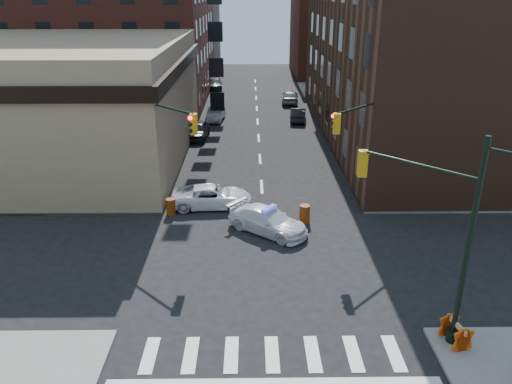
{
  "coord_description": "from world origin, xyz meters",
  "views": [
    {
      "loc": [
        -0.77,
        -21.52,
        12.46
      ],
      "look_at": [
        -0.46,
        3.66,
        2.2
      ],
      "focal_mm": 35.0,
      "sensor_mm": 36.0,
      "label": 1
    }
  ],
  "objects_px": {
    "parked_car_wfar": "(216,114)",
    "parked_car_enear": "(298,115)",
    "barricade_se_a": "(456,333)",
    "police_car": "(268,221)",
    "pedestrian_a": "(127,192)",
    "barrel_bank": "(171,207)",
    "barrel_road": "(305,214)",
    "barricade_nw_a": "(117,199)",
    "pedestrian_b": "(85,197)",
    "pickup": "(212,196)",
    "parked_car_wnear": "(197,130)"
  },
  "relations": [
    {
      "from": "parked_car_wfar",
      "to": "barricade_nw_a",
      "type": "distance_m",
      "value": 22.57
    },
    {
      "from": "barrel_road",
      "to": "barricade_nw_a",
      "type": "distance_m",
      "value": 11.42
    },
    {
      "from": "parked_car_wfar",
      "to": "pedestrian_a",
      "type": "bearing_deg",
      "value": -94.82
    },
    {
      "from": "barricade_se_a",
      "to": "barrel_bank",
      "type": "bearing_deg",
      "value": 34.09
    },
    {
      "from": "pedestrian_a",
      "to": "barrel_bank",
      "type": "height_order",
      "value": "pedestrian_a"
    },
    {
      "from": "parked_car_wfar",
      "to": "parked_car_enear",
      "type": "xyz_separation_m",
      "value": [
        8.39,
        -0.36,
        -0.02
      ]
    },
    {
      "from": "parked_car_enear",
      "to": "pedestrian_b",
      "type": "height_order",
      "value": "pedestrian_b"
    },
    {
      "from": "parked_car_wfar",
      "to": "barricade_nw_a",
      "type": "height_order",
      "value": "parked_car_wfar"
    },
    {
      "from": "barrel_bank",
      "to": "barricade_nw_a",
      "type": "distance_m",
      "value": 3.5
    },
    {
      "from": "parked_car_wnear",
      "to": "barrel_bank",
      "type": "bearing_deg",
      "value": -86.44
    },
    {
      "from": "parked_car_wnear",
      "to": "pedestrian_b",
      "type": "distance_m",
      "value": 16.76
    },
    {
      "from": "pedestrian_b",
      "to": "barrel_bank",
      "type": "bearing_deg",
      "value": 5.43
    },
    {
      "from": "police_car",
      "to": "barrel_road",
      "type": "relative_size",
      "value": 4.45
    },
    {
      "from": "pedestrian_a",
      "to": "barrel_bank",
      "type": "relative_size",
      "value": 1.58
    },
    {
      "from": "barrel_bank",
      "to": "barricade_nw_a",
      "type": "xyz_separation_m",
      "value": [
        -3.39,
        0.86,
        0.17
      ]
    },
    {
      "from": "pedestrian_a",
      "to": "pedestrian_b",
      "type": "distance_m",
      "value": 2.43
    },
    {
      "from": "parked_car_wnear",
      "to": "pedestrian_a",
      "type": "bearing_deg",
      "value": -97.1
    },
    {
      "from": "barrel_road",
      "to": "barricade_nw_a",
      "type": "relative_size",
      "value": 0.77
    },
    {
      "from": "barrel_road",
      "to": "barrel_bank",
      "type": "height_order",
      "value": "barrel_road"
    },
    {
      "from": "police_car",
      "to": "barricade_nw_a",
      "type": "relative_size",
      "value": 3.44
    },
    {
      "from": "pedestrian_b",
      "to": "barrel_bank",
      "type": "height_order",
      "value": "pedestrian_b"
    },
    {
      "from": "pickup",
      "to": "barricade_nw_a",
      "type": "bearing_deg",
      "value": 89.82
    },
    {
      "from": "barrel_road",
      "to": "barrel_bank",
      "type": "xyz_separation_m",
      "value": [
        -7.84,
        1.19,
        -0.04
      ]
    },
    {
      "from": "pedestrian_b",
      "to": "barricade_se_a",
      "type": "distance_m",
      "value": 21.45
    },
    {
      "from": "pickup",
      "to": "parked_car_wfar",
      "type": "bearing_deg",
      "value": 0.01
    },
    {
      "from": "barricade_nw_a",
      "to": "parked_car_wfar",
      "type": "bearing_deg",
      "value": 86.5
    },
    {
      "from": "barricade_se_a",
      "to": "pedestrian_b",
      "type": "bearing_deg",
      "value": 42.93
    },
    {
      "from": "pickup",
      "to": "barricade_se_a",
      "type": "bearing_deg",
      "value": -145.88
    },
    {
      "from": "pedestrian_a",
      "to": "barrel_bank",
      "type": "distance_m",
      "value": 3.13
    },
    {
      "from": "pedestrian_b",
      "to": "barrel_road",
      "type": "xyz_separation_m",
      "value": [
        12.97,
        -1.59,
        -0.44
      ]
    },
    {
      "from": "parked_car_wfar",
      "to": "barricade_nw_a",
      "type": "relative_size",
      "value": 3.08
    },
    {
      "from": "parked_car_wfar",
      "to": "barricade_nw_a",
      "type": "bearing_deg",
      "value": -96.01
    },
    {
      "from": "parked_car_wfar",
      "to": "pickup",
      "type": "bearing_deg",
      "value": -81.18
    },
    {
      "from": "parked_car_enear",
      "to": "barrel_road",
      "type": "relative_size",
      "value": 3.86
    },
    {
      "from": "police_car",
      "to": "parked_car_wfar",
      "type": "height_order",
      "value": "parked_car_wfar"
    },
    {
      "from": "parked_car_wfar",
      "to": "pedestrian_a",
      "type": "relative_size",
      "value": 2.7
    },
    {
      "from": "barrel_bank",
      "to": "parked_car_wfar",
      "type": "bearing_deg",
      "value": 86.94
    },
    {
      "from": "barrel_bank",
      "to": "parked_car_enear",
      "type": "bearing_deg",
      "value": 66.93
    },
    {
      "from": "barricade_se_a",
      "to": "barricade_nw_a",
      "type": "height_order",
      "value": "barricade_nw_a"
    },
    {
      "from": "police_car",
      "to": "parked_car_wfar",
      "type": "relative_size",
      "value": 1.12
    },
    {
      "from": "parked_car_wfar",
      "to": "barricade_se_a",
      "type": "relative_size",
      "value": 3.45
    },
    {
      "from": "barricade_se_a",
      "to": "police_car",
      "type": "bearing_deg",
      "value": 23.03
    },
    {
      "from": "barricade_se_a",
      "to": "barricade_nw_a",
      "type": "bearing_deg",
      "value": 39.03
    },
    {
      "from": "parked_car_wnear",
      "to": "barricade_nw_a",
      "type": "relative_size",
      "value": 3.29
    },
    {
      "from": "police_car",
      "to": "parked_car_enear",
      "type": "distance_m",
      "value": 25.29
    },
    {
      "from": "barrel_road",
      "to": "barrel_bank",
      "type": "distance_m",
      "value": 7.93
    },
    {
      "from": "pedestrian_b",
      "to": "pickup",
      "type": "bearing_deg",
      "value": 15.54
    },
    {
      "from": "pedestrian_a",
      "to": "barricade_se_a",
      "type": "height_order",
      "value": "pedestrian_a"
    },
    {
      "from": "barrel_bank",
      "to": "pedestrian_a",
      "type": "bearing_deg",
      "value": 156.99
    },
    {
      "from": "pedestrian_b",
      "to": "barrel_bank",
      "type": "distance_m",
      "value": 5.17
    }
  ]
}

